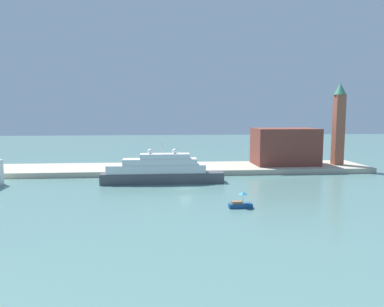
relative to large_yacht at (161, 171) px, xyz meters
name	(u,v)px	position (x,y,z in m)	size (l,w,h in m)	color
ground	(186,189)	(5.59, -7.19, -2.89)	(400.00, 400.00, 0.00)	slate
quay_dock	(180,169)	(5.59, 17.91, -2.17)	(110.00, 18.20, 1.45)	#B7AD99
large_yacht	(161,171)	(0.00, 0.00, 0.00)	(29.55, 4.47, 9.67)	#4C4C51
small_motorboat	(240,203)	(14.22, -24.58, -1.97)	(4.22, 1.58, 3.00)	navy
work_barge	(118,179)	(-10.65, 3.73, -2.40)	(5.60, 1.77, 0.97)	#595966
harbor_building	(285,146)	(37.41, 18.90, 4.01)	(18.54, 11.76, 10.90)	brown
bell_tower	(339,121)	(53.02, 17.02, 11.59)	(3.63, 3.63, 24.24)	#93513D
parked_car	(136,167)	(-6.68, 13.45, -0.84)	(4.09, 1.85, 1.41)	#B21E1E
person_figure	(148,167)	(-3.36, 11.18, -0.69)	(0.36, 0.36, 1.63)	#334C8C
mooring_bollard	(171,169)	(2.76, 10.18, -1.08)	(0.51, 0.51, 0.73)	black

